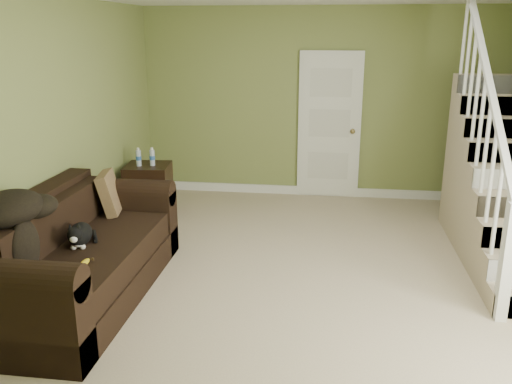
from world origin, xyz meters
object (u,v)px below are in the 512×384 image
(sofa, at_px, (78,259))
(side_table, at_px, (149,189))
(banana, at_px, (84,263))
(cat, at_px, (79,235))

(sofa, relative_size, side_table, 2.69)
(sofa, relative_size, banana, 14.29)
(side_table, xyz_separation_m, banana, (0.41, -2.73, 0.20))
(sofa, height_order, banana, sofa)
(side_table, bearing_deg, sofa, -86.69)
(sofa, height_order, side_table, sofa)
(side_table, distance_m, banana, 2.76)
(sofa, xyz_separation_m, cat, (0.06, -0.06, 0.25))
(sofa, bearing_deg, banana, -57.81)
(side_table, bearing_deg, banana, -81.35)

